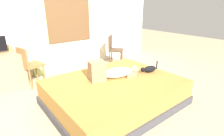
# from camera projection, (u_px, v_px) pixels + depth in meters

# --- Properties ---
(ground_plane) EXTENTS (16.00, 16.00, 0.00)m
(ground_plane) POSITION_uv_depth(u_px,v_px,m) (106.00, 104.00, 3.13)
(ground_plane) COLOR tan
(back_wall_with_window) EXTENTS (6.40, 0.14, 2.90)m
(back_wall_with_window) POSITION_uv_depth(u_px,v_px,m) (51.00, 14.00, 4.26)
(back_wall_with_window) COLOR beige
(back_wall_with_window) RESTS_ON ground
(bed) EXTENTS (2.17, 1.72, 0.44)m
(bed) POSITION_uv_depth(u_px,v_px,m) (115.00, 92.00, 3.08)
(bed) COLOR #38383D
(bed) RESTS_ON ground
(person_lying) EXTENTS (0.94, 0.47, 0.34)m
(person_lying) POSITION_uv_depth(u_px,v_px,m) (113.00, 72.00, 3.08)
(person_lying) COLOR silver
(person_lying) RESTS_ON bed
(cat) EXTENTS (0.35, 0.18, 0.21)m
(cat) POSITION_uv_depth(u_px,v_px,m) (149.00, 69.00, 3.34)
(cat) COLOR black
(cat) RESTS_ON bed
(desk) EXTENTS (0.90, 0.56, 0.74)m
(desk) POSITION_uv_depth(u_px,v_px,m) (0.00, 72.00, 3.55)
(desk) COLOR #997A56
(desk) RESTS_ON ground
(cup) EXTENTS (0.07, 0.07, 0.08)m
(cup) POSITION_uv_depth(u_px,v_px,m) (11.00, 49.00, 3.72)
(cup) COLOR gold
(cup) RESTS_ON desk
(chair_by_desk) EXTENTS (0.46, 0.46, 0.86)m
(chair_by_desk) POSITION_uv_depth(u_px,v_px,m) (28.00, 64.00, 3.63)
(chair_by_desk) COLOR brown
(chair_by_desk) RESTS_ON ground
(chair_spare) EXTENTS (0.54, 0.54, 0.86)m
(chair_spare) POSITION_uv_depth(u_px,v_px,m) (114.00, 48.00, 4.90)
(chair_spare) COLOR #4C3828
(chair_spare) RESTS_ON ground
(curtain_left) EXTENTS (0.44, 0.06, 2.54)m
(curtain_left) POSITION_uv_depth(u_px,v_px,m) (36.00, 23.00, 3.99)
(curtain_left) COLOR #ADCC75
(curtain_left) RESTS_ON ground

